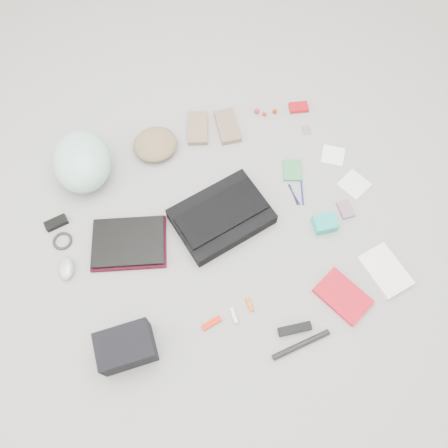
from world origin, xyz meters
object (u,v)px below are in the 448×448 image
object	(u,v)px
messenger_bag	(221,216)
laptop	(128,242)
book_red	(343,296)
accordion_wallet	(325,223)
bike_helmet	(82,161)
camera_bag	(126,347)

from	to	relation	value
messenger_bag	laptop	world-z (taller)	messenger_bag
book_red	laptop	bearing A→B (deg)	120.39
book_red	accordion_wallet	xyz separation A→B (m)	(0.07, 0.34, 0.01)
book_red	bike_helmet	bearing A→B (deg)	107.06
laptop	bike_helmet	bearing A→B (deg)	118.53
laptop	accordion_wallet	world-z (taller)	accordion_wallet
bike_helmet	book_red	bearing A→B (deg)	-43.46
bike_helmet	book_red	xyz separation A→B (m)	(0.92, -1.02, -0.09)
messenger_bag	laptop	xyz separation A→B (m)	(-0.45, 0.03, -0.00)
bike_helmet	camera_bag	world-z (taller)	bike_helmet
bike_helmet	accordion_wallet	distance (m)	1.21
bike_helmet	camera_bag	xyz separation A→B (m)	(-0.03, -0.92, -0.03)
messenger_bag	book_red	world-z (taller)	messenger_bag
accordion_wallet	bike_helmet	bearing A→B (deg)	152.72
book_red	camera_bag	bearing A→B (deg)	148.93
bike_helmet	accordion_wallet	bearing A→B (deg)	-29.76
messenger_bag	accordion_wallet	size ratio (longest dim) A/B	4.10
messenger_bag	camera_bag	distance (m)	0.72
book_red	accordion_wallet	bearing A→B (deg)	52.94
messenger_bag	bike_helmet	size ratio (longest dim) A/B	1.25
laptop	bike_helmet	distance (m)	0.47
camera_bag	accordion_wallet	world-z (taller)	camera_bag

